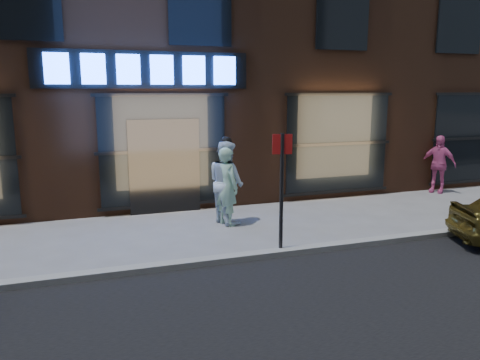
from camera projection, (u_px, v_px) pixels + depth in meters
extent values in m
plane|color=slate|center=(203.00, 265.00, 8.47)|extent=(90.00, 90.00, 0.00)
cube|color=gray|center=(203.00, 262.00, 8.46)|extent=(60.00, 0.25, 0.12)
cube|color=#54301E|center=(139.00, 30.00, 14.97)|extent=(30.00, 8.00, 10.00)
cube|color=black|center=(145.00, 70.00, 11.34)|extent=(5.20, 0.06, 0.90)
cube|color=black|center=(165.00, 167.00, 11.89)|extent=(1.80, 0.10, 2.40)
cube|color=#FFBF72|center=(164.00, 151.00, 11.87)|extent=(3.00, 0.04, 2.60)
cube|color=black|center=(164.00, 151.00, 11.83)|extent=(3.20, 0.06, 2.80)
cube|color=#FFBF72|center=(337.00, 144.00, 13.44)|extent=(3.00, 0.04, 2.60)
cube|color=black|center=(338.00, 144.00, 13.41)|extent=(3.20, 0.06, 2.80)
cube|color=#FFBF72|center=(474.00, 138.00, 15.02)|extent=(3.00, 0.04, 2.60)
cube|color=black|center=(475.00, 138.00, 14.98)|extent=(3.20, 0.06, 2.80)
cube|color=black|center=(23.00, 3.00, 10.25)|extent=(1.60, 0.06, 1.60)
cube|color=black|center=(200.00, 12.00, 11.50)|extent=(1.60, 0.06, 1.60)
cube|color=black|center=(343.00, 20.00, 12.76)|extent=(1.60, 0.06, 1.60)
cube|color=black|center=(460.00, 26.00, 14.02)|extent=(1.60, 0.06, 1.60)
cube|color=#2659FF|center=(57.00, 68.00, 10.64)|extent=(0.55, 0.12, 0.70)
cube|color=#2659FF|center=(93.00, 69.00, 10.90)|extent=(0.55, 0.12, 0.70)
cube|color=#2659FF|center=(128.00, 69.00, 11.15)|extent=(0.55, 0.12, 0.70)
cube|color=#2659FF|center=(162.00, 70.00, 11.40)|extent=(0.55, 0.12, 0.70)
cube|color=#2659FF|center=(194.00, 70.00, 11.65)|extent=(0.55, 0.12, 0.70)
cube|color=#2659FF|center=(225.00, 71.00, 11.90)|extent=(0.55, 0.12, 0.70)
imported|color=#A5D8BA|center=(227.00, 187.00, 10.84)|extent=(0.67, 0.79, 1.83)
imported|color=white|center=(226.00, 182.00, 11.05)|extent=(0.99, 1.13, 1.97)
imported|color=#DD5B9D|center=(438.00, 164.00, 14.32)|extent=(0.93, 1.10, 1.77)
cylinder|color=#262628|center=(281.00, 195.00, 8.84)|extent=(0.07, 0.07, 2.34)
cube|color=red|center=(282.00, 144.00, 8.65)|extent=(0.37, 0.11, 0.37)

